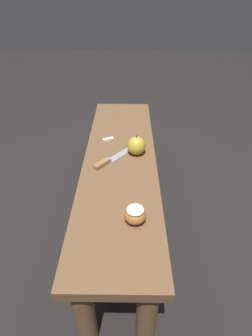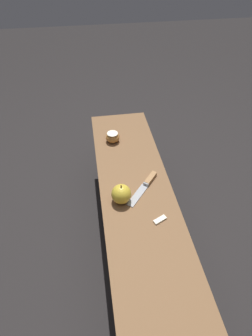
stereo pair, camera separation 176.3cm
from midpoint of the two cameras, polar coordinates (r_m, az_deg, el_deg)
ground_plane at (r=1.20m, az=-7.26°, el=-47.83°), size 8.00×8.00×0.00m
wooden_bench at (r=0.88m, az=-9.52°, el=-45.66°), size 1.26×0.33×0.41m
knife at (r=0.80m, az=-16.43°, el=-46.05°), size 0.19×0.17×0.02m
apple_whole at (r=0.76m, az=-2.67°, el=-41.41°), size 0.09×0.09×0.10m
apple_cut at (r=0.80m, az=-10.27°, el=-72.15°), size 0.07×0.07×0.05m
apple_slice_near_knife at (r=0.85m, az=-13.34°, el=-32.67°), size 0.04×0.06×0.01m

